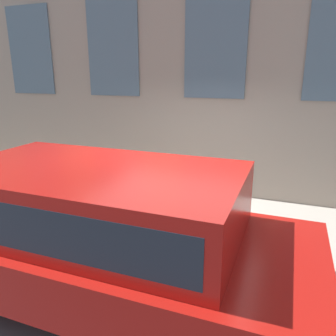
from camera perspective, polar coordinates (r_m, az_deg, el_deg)
name	(u,v)px	position (r m, az deg, el deg)	size (l,w,h in m)	color
ground_plane	(174,249)	(5.17, 1.05, -13.99)	(80.00, 80.00, 0.00)	#47474C
sidewalk	(195,216)	(6.11, 4.71, -8.36)	(2.28, 60.00, 0.14)	#A8A093
fire_hydrant	(183,211)	(5.24, 2.69, -7.48)	(0.29, 0.41, 0.71)	gray
person	(154,180)	(5.78, -2.42, -2.08)	(0.26, 0.17, 1.09)	#232328
parked_truck_red_near	(93,224)	(3.89, -12.88, -9.49)	(2.01, 5.11, 1.62)	black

